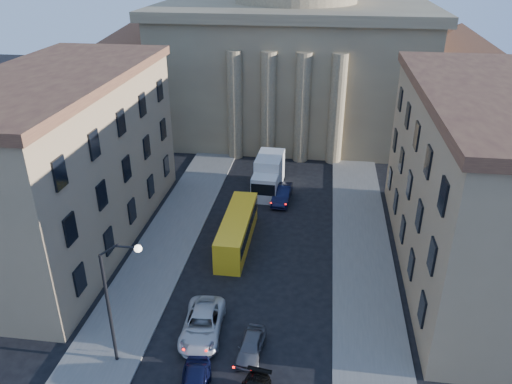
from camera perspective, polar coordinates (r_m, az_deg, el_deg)
sidewalk_left at (r=41.87m, az=-11.71°, el=-8.51°), size 5.00×60.00×0.15m
sidewalk_right at (r=40.02m, az=12.37°, el=-10.41°), size 5.00×60.00×0.15m
church at (r=70.74m, az=4.38°, el=16.66°), size 68.02×28.76×36.60m
building_left at (r=45.03m, az=-21.22°, el=3.39°), size 11.60×26.60×14.70m
building_right at (r=41.53m, az=24.78°, el=0.82°), size 11.60×26.60×14.70m
street_lamp at (r=30.91m, az=-15.82°, el=-11.18°), size 2.62×0.44×8.83m
car_left_mid at (r=34.82m, az=-6.15°, el=-14.82°), size 2.95×5.75×1.55m
car_right_far at (r=33.34m, az=-0.58°, el=-17.21°), size 1.75×3.80×1.26m
car_right_distant at (r=51.12m, az=2.99°, el=-0.25°), size 1.88×4.86×1.58m
city_bus at (r=43.51m, az=-2.18°, el=-4.29°), size 2.29×9.72×2.74m
box_truck at (r=52.96m, az=1.41°, el=1.89°), size 2.89×6.78×3.67m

